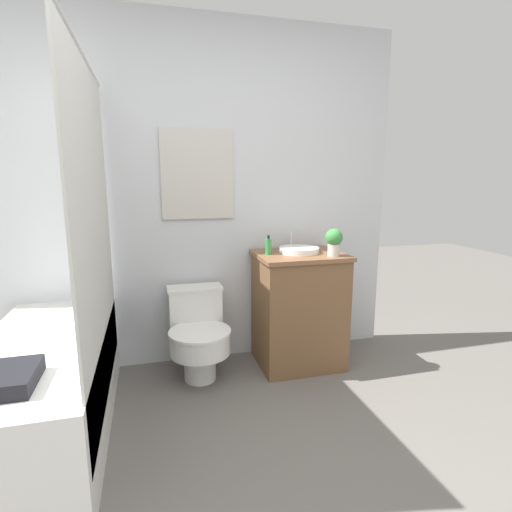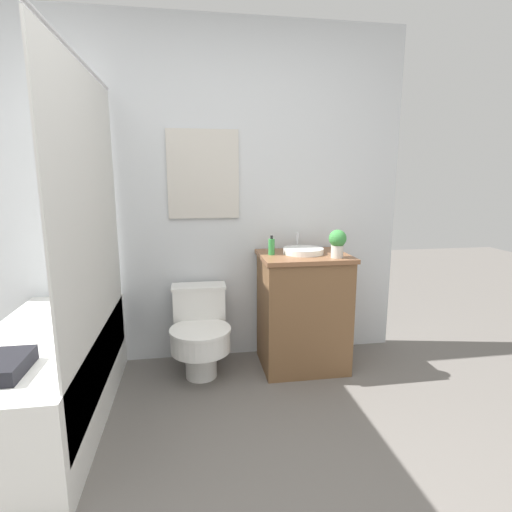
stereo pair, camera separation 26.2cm
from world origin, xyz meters
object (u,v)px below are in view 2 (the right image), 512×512
at_px(toilet, 200,330).
at_px(sink, 303,251).
at_px(soap_bottle, 271,247).
at_px(potted_plant, 337,242).

height_order(toilet, sink, sink).
relative_size(soap_bottle, potted_plant, 0.72).
distance_m(soap_bottle, potted_plant, 0.46).
bearing_deg(toilet, potted_plant, -9.21).
bearing_deg(potted_plant, toilet, 170.79).
height_order(toilet, potted_plant, potted_plant).
relative_size(toilet, sink, 1.89).
xyz_separation_m(toilet, sink, (0.75, 0.03, 0.55)).
distance_m(sink, potted_plant, 0.28).
xyz_separation_m(sink, potted_plant, (0.19, -0.18, 0.09)).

